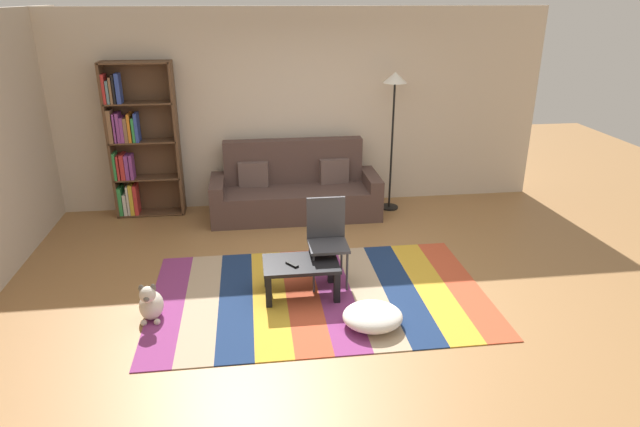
{
  "coord_description": "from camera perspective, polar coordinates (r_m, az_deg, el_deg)",
  "views": [
    {
      "loc": [
        -0.74,
        -5.06,
        2.82
      ],
      "look_at": [
        -0.04,
        0.37,
        0.65
      ],
      "focal_mm": 30.89,
      "sensor_mm": 36.0,
      "label": 1
    }
  ],
  "objects": [
    {
      "name": "back_wall",
      "position": [
        7.78,
        -1.84,
        10.74
      ],
      "size": [
        6.8,
        0.1,
        2.7
      ],
      "primitive_type": "cube",
      "color": "beige",
      "rests_on": "ground_plane"
    },
    {
      "name": "coffee_table",
      "position": [
        5.5,
        -2.0,
        -5.66
      ],
      "size": [
        0.75,
        0.49,
        0.35
      ],
      "color": "black",
      "rests_on": "rug"
    },
    {
      "name": "tv_remote",
      "position": [
        5.41,
        -2.91,
        -5.27
      ],
      "size": [
        0.12,
        0.15,
        0.02
      ],
      "primitive_type": "cube",
      "rotation": [
        0.0,
        0.0,
        0.63
      ],
      "color": "black",
      "rests_on": "coffee_table"
    },
    {
      "name": "ground_plane",
      "position": [
        5.84,
        0.83,
        -7.25
      ],
      "size": [
        14.0,
        14.0,
        0.0
      ],
      "primitive_type": "plane",
      "color": "#9E7042"
    },
    {
      "name": "bookshelf",
      "position": [
        7.74,
        -18.62,
        6.77
      ],
      "size": [
        0.9,
        0.28,
        2.06
      ],
      "color": "brown",
      "rests_on": "ground_plane"
    },
    {
      "name": "folding_chair",
      "position": [
        5.68,
        0.74,
        -2.11
      ],
      "size": [
        0.4,
        0.4,
        0.9
      ],
      "rotation": [
        0.0,
        0.0,
        -0.99
      ],
      "color": "#38383D",
      "rests_on": "ground_plane"
    },
    {
      "name": "rug",
      "position": [
        5.62,
        -0.08,
        -8.42
      ],
      "size": [
        3.34,
        2.07,
        0.01
      ],
      "color": "#843370",
      "rests_on": "ground_plane"
    },
    {
      "name": "dog",
      "position": [
        5.41,
        -17.13,
        -8.91
      ],
      "size": [
        0.22,
        0.35,
        0.4
      ],
      "color": "beige",
      "rests_on": "ground_plane"
    },
    {
      "name": "pouf",
      "position": [
        5.12,
        5.46,
        -10.56
      ],
      "size": [
        0.55,
        0.51,
        0.18
      ],
      "primitive_type": "ellipsoid",
      "color": "white",
      "rests_on": "rug"
    },
    {
      "name": "standing_lamp",
      "position": [
        7.5,
        7.7,
        11.96
      ],
      "size": [
        0.32,
        0.32,
        1.9
      ],
      "color": "black",
      "rests_on": "ground_plane"
    },
    {
      "name": "couch",
      "position": [
        7.53,
        -2.59,
        2.34
      ],
      "size": [
        2.26,
        0.8,
        1.0
      ],
      "color": "#4C3833",
      "rests_on": "ground_plane"
    }
  ]
}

